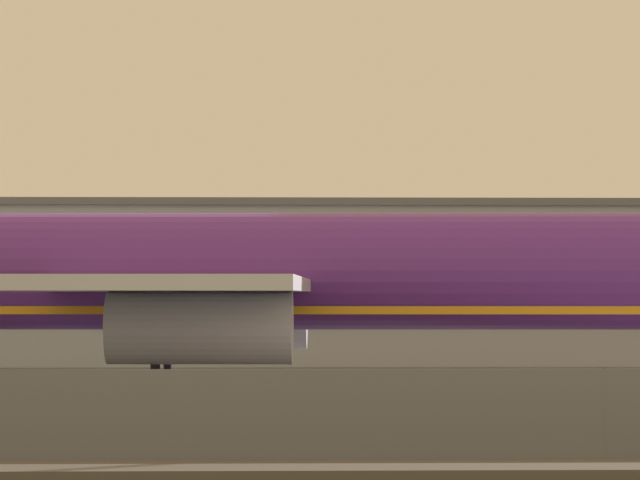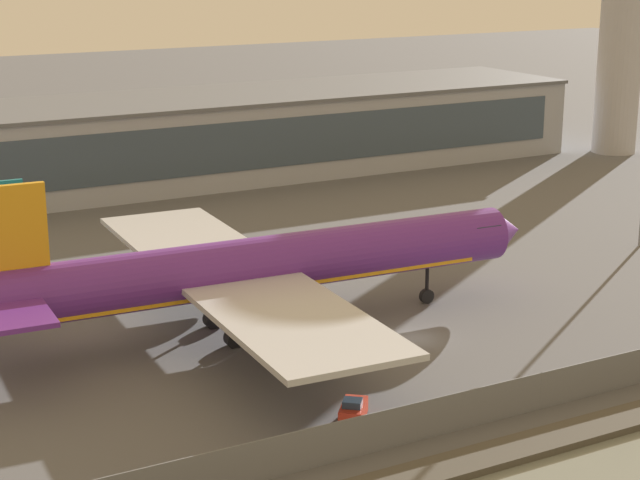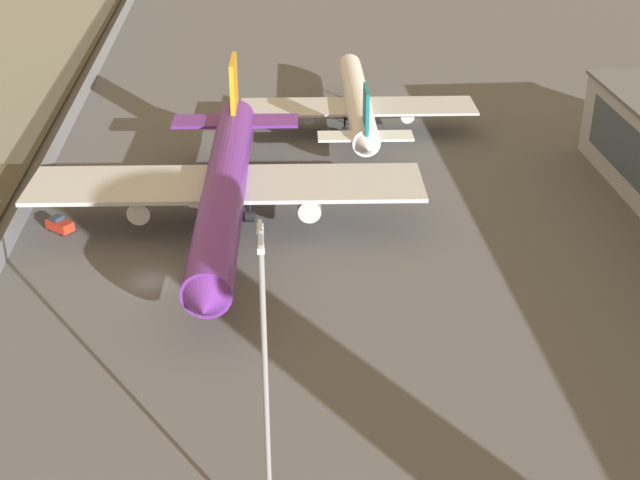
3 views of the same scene
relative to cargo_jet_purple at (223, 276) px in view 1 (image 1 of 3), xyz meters
name	(u,v)px [view 1 (image 1 of 3)]	position (x,y,z in m)	size (l,w,h in m)	color
ground_plane	(525,427)	(11.24, -7.91, -5.60)	(500.00, 500.00, 0.00)	#565659
shoreline_seawall	(636,474)	(11.24, -28.41, -5.35)	(320.00, 3.00, 0.50)	#474238
perimeter_fence	(604,418)	(11.24, -23.91, -4.22)	(280.00, 0.10, 2.77)	slate
cargo_jet_purple	(223,276)	(0.00, 0.00, 0.00)	(52.99, 45.72, 14.69)	#602889
baggage_tug	(164,428)	(-1.34, -19.35, -4.80)	(3.27, 3.49, 1.80)	red
terminal_building	(614,283)	(27.37, 59.84, 0.10)	(99.44, 22.16, 11.40)	#9EA3AD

